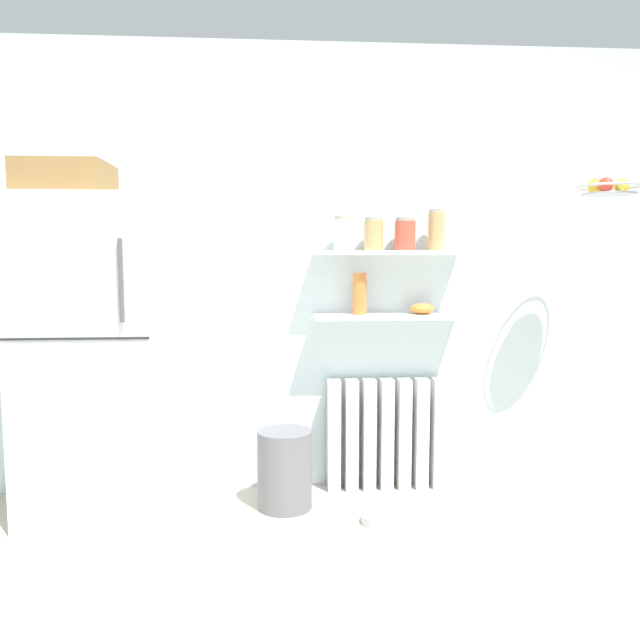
{
  "coord_description": "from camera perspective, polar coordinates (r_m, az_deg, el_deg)",
  "views": [
    {
      "loc": [
        -0.43,
        -1.76,
        1.4
      ],
      "look_at": [
        -0.18,
        1.6,
        1.05
      ],
      "focal_mm": 35.92,
      "sensor_mm": 36.0,
      "label": 1
    }
  ],
  "objects": [
    {
      "name": "hanging_fruit_basket",
      "position": [
        3.78,
        24.36,
        10.7
      ],
      "size": [
        0.34,
        0.34,
        0.09
      ],
      "color": "#B2B2B7"
    },
    {
      "name": "storage_jar_3",
      "position": [
        3.77,
        10.33,
        7.89
      ],
      "size": [
        0.09,
        0.09,
        0.24
      ],
      "color": "tan",
      "rests_on": "wall_shelf_upper"
    },
    {
      "name": "wall_shelf_upper",
      "position": [
        3.71,
        6.19,
        5.99
      ],
      "size": [
        0.87,
        0.22,
        0.02
      ],
      "primitive_type": "cube",
      "color": "white"
    },
    {
      "name": "ground_plane",
      "position": [
        2.69,
        6.19,
        -25.46
      ],
      "size": [
        7.04,
        7.04,
        0.0
      ],
      "primitive_type": "plane",
      "color": "#B2A893"
    },
    {
      "name": "vase",
      "position": [
        3.69,
        3.54,
        2.35
      ],
      "size": [
        0.08,
        0.08,
        0.24
      ],
      "primitive_type": "cylinder",
      "color": "#CC7033",
      "rests_on": "wall_shelf_lower"
    },
    {
      "name": "storage_jar_2",
      "position": [
        3.73,
        7.59,
        7.58
      ],
      "size": [
        0.12,
        0.12,
        0.19
      ],
      "color": "#C64C38",
      "rests_on": "wall_shelf_upper"
    },
    {
      "name": "storage_jar_1",
      "position": [
        3.69,
        4.81,
        7.64
      ],
      "size": [
        0.11,
        0.11,
        0.19
      ],
      "color": "tan",
      "rests_on": "wall_shelf_upper"
    },
    {
      "name": "radiator",
      "position": [
        3.89,
        5.93,
        -10.06
      ],
      "size": [
        0.7,
        0.12,
        0.66
      ],
      "color": "white",
      "rests_on": "ground_plane"
    },
    {
      "name": "refrigerator",
      "position": [
        3.61,
        -19.56,
        -2.58
      ],
      "size": [
        0.72,
        0.66,
        1.87
      ],
      "color": "silver",
      "rests_on": "ground_plane"
    },
    {
      "name": "wall_shelf_lower",
      "position": [
        3.73,
        6.12,
        0.32
      ],
      "size": [
        0.87,
        0.22,
        0.02
      ],
      "primitive_type": "cube",
      "color": "white"
    },
    {
      "name": "storage_jar_0",
      "position": [
        3.67,
        1.98,
        7.71
      ],
      "size": [
        0.1,
        0.1,
        0.19
      ],
      "color": "silver",
      "rests_on": "wall_shelf_upper"
    },
    {
      "name": "trash_bin",
      "position": [
        3.62,
        -3.17,
        -13.13
      ],
      "size": [
        0.3,
        0.3,
        0.43
      ],
      "primitive_type": "cylinder",
      "color": "slate",
      "rests_on": "ground_plane"
    },
    {
      "name": "pet_food_bowl",
      "position": [
        3.5,
        5.27,
        -17.23
      ],
      "size": [
        0.18,
        0.18,
        0.05
      ],
      "primitive_type": "cylinder",
      "color": "#B7B7BC",
      "rests_on": "ground_plane"
    },
    {
      "name": "back_wall",
      "position": [
        3.83,
        2.17,
        4.44
      ],
      "size": [
        7.04,
        0.1,
        2.6
      ],
      "primitive_type": "cube",
      "color": "silver",
      "rests_on": "ground_plane"
    },
    {
      "name": "shelf_bowl",
      "position": [
        3.76,
        9.09,
        1.01
      ],
      "size": [
        0.14,
        0.14,
        0.06
      ],
      "primitive_type": "ellipsoid",
      "color": "orange",
      "rests_on": "wall_shelf_lower"
    }
  ]
}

